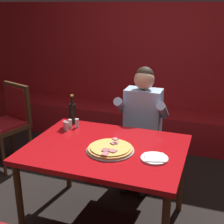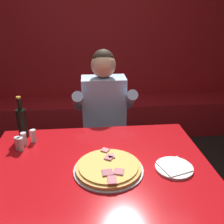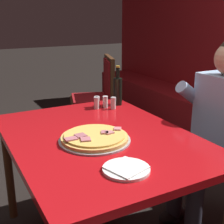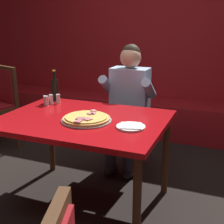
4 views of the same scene
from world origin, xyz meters
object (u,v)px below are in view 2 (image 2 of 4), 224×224
plate_white_paper (174,167)px  shaker_oregano (21,145)px  diner_seated_blue_shirt (105,117)px  shaker_black_pepper (33,136)px  beer_bottle (22,122)px  shaker_parmesan (24,139)px  shaker_red_pepper_flakes (18,144)px  pizza (109,168)px  main_dining_table (97,176)px

plate_white_paper → shaker_oregano: size_ratio=2.44×
diner_seated_blue_shirt → shaker_black_pepper: bearing=-136.4°
beer_bottle → shaker_parmesan: 0.14m
plate_white_paper → shaker_red_pepper_flakes: shaker_red_pepper_flakes is taller
plate_white_paper → shaker_black_pepper: shaker_black_pepper is taller
shaker_black_pepper → pizza: bearing=-38.1°
shaker_black_pepper → shaker_red_pepper_flakes: (-0.08, -0.09, 0.00)m
pizza → shaker_black_pepper: (-0.47, 0.37, 0.02)m
shaker_black_pepper → diner_seated_blue_shirt: size_ratio=0.07×
main_dining_table → beer_bottle: (-0.49, 0.39, 0.19)m
shaker_oregano → shaker_red_pepper_flakes: (-0.02, 0.01, 0.00)m
shaker_black_pepper → diner_seated_blue_shirt: (0.51, 0.48, -0.10)m
shaker_oregano → diner_seated_blue_shirt: bearing=46.1°
pizza → diner_seated_blue_shirt: diner_seated_blue_shirt is taller
main_dining_table → diner_seated_blue_shirt: size_ratio=1.02×
beer_bottle → diner_seated_blue_shirt: 0.73m
pizza → shaker_red_pepper_flakes: 0.61m
shaker_red_pepper_flakes → shaker_oregano: bearing=-35.0°
shaker_oregano → diner_seated_blue_shirt: (0.56, 0.59, -0.10)m
plate_white_paper → beer_bottle: (-0.92, 0.47, 0.10)m
shaker_black_pepper → shaker_red_pepper_flakes: same height
shaker_black_pepper → shaker_parmesan: bearing=-145.5°
plate_white_paper → shaker_black_pepper: bearing=155.1°
main_dining_table → plate_white_paper: plate_white_paper is taller
shaker_parmesan → diner_seated_blue_shirt: diner_seated_blue_shirt is taller
plate_white_paper → pizza: bearing=177.0°
shaker_parmesan → beer_bottle: bearing=103.7°
beer_bottle → shaker_oregano: (0.02, -0.19, -0.07)m
plate_white_paper → shaker_oregano: bearing=162.4°
main_dining_table → shaker_parmesan: shaker_parmesan is taller
main_dining_table → pizza: (0.06, -0.06, 0.10)m
shaker_black_pepper → shaker_oregano: size_ratio=1.00×
plate_white_paper → shaker_red_pepper_flakes: (-0.91, 0.30, 0.03)m
pizza → shaker_red_pepper_flakes: bearing=153.2°
shaker_oregano → beer_bottle: bearing=97.4°
shaker_black_pepper → shaker_red_pepper_flakes: size_ratio=1.00×
plate_white_paper → diner_seated_blue_shirt: (-0.33, 0.87, -0.07)m
plate_white_paper → shaker_red_pepper_flakes: size_ratio=2.44×
shaker_red_pepper_flakes → diner_seated_blue_shirt: (0.58, 0.57, -0.10)m
plate_white_paper → shaker_oregano: shaker_oregano is taller
shaker_red_pepper_flakes → shaker_parmesan: bearing=67.3°
beer_bottle → shaker_oregano: beer_bottle is taller
main_dining_table → pizza: 0.13m
shaker_red_pepper_flakes → diner_seated_blue_shirt: bearing=44.6°
plate_white_paper → diner_seated_blue_shirt: size_ratio=0.16×
pizza → beer_bottle: (-0.55, 0.45, 0.09)m
main_dining_table → diner_seated_blue_shirt: (0.10, 0.79, 0.02)m
pizza → plate_white_paper: (0.36, -0.02, -0.01)m
shaker_parmesan → shaker_oregano: size_ratio=1.00×
shaker_red_pepper_flakes → main_dining_table: bearing=-24.1°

